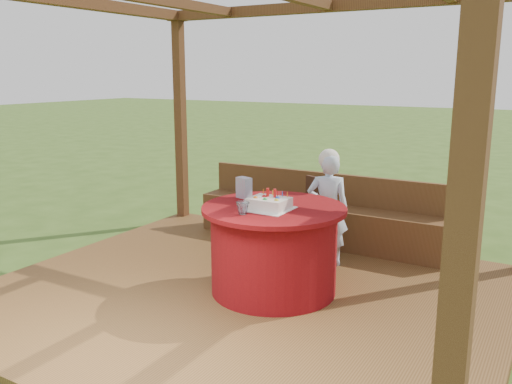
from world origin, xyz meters
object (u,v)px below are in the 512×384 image
gift_bag (244,188)px  birthday_cake (269,203)px  drinking_glass (243,208)px  elderly_woman (328,207)px  bench (319,220)px  table (274,249)px  chair (312,215)px

gift_bag → birthday_cake: bearing=-15.4°
drinking_glass → elderly_woman: bearing=79.6°
bench → birthday_cake: (0.24, -1.66, 0.58)m
gift_bag → table: bearing=-3.9°
birthday_cake → chair: bearing=95.0°
bench → gift_bag: bearing=-96.9°
chair → birthday_cake: birthday_cake is taller
table → elderly_woman: bearing=81.6°
gift_bag → elderly_woman: bearing=71.2°
chair → elderly_woman: bearing=-28.0°
bench → drinking_glass: drinking_glass is taller
table → gift_bag: (-0.41, 0.15, 0.49)m
table → birthday_cake: birthday_cake is taller
table → elderly_woman: 0.94m
bench → drinking_glass: size_ratio=26.38×
birthday_cake → gift_bag: size_ratio=1.94×
table → bench: bearing=98.6°
drinking_glass → birthday_cake: bearing=67.3°
gift_bag → drinking_glass: size_ratio=1.72×
elderly_woman → birthday_cake: bearing=-97.1°
bench → birthday_cake: bearing=-81.7°
chair → birthday_cake: (0.10, -1.13, 0.38)m
bench → elderly_woman: bearing=-60.4°
gift_bag → drinking_glass: gift_bag is taller
bench → elderly_woman: size_ratio=2.49×
chair → gift_bag: gift_bag is taller
chair → gift_bag: 1.02m
birthday_cake → drinking_glass: birthday_cake is taller
elderly_woman → table: bearing=-98.4°
bench → table: bearing=-81.4°
table → birthday_cake: bearing=-86.0°
chair → elderly_woman: 0.29m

